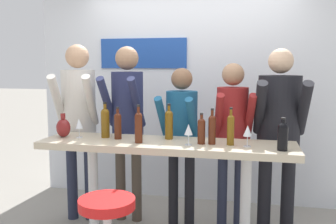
{
  "coord_description": "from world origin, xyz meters",
  "views": [
    {
      "loc": [
        0.7,
        -3.1,
        1.65
      ],
      "look_at": [
        0.0,
        0.08,
        1.24
      ],
      "focal_mm": 40.0,
      "sensor_mm": 36.0,
      "label": 1
    }
  ],
  "objects_px": {
    "person_center_right": "(279,122)",
    "wine_bottle_7": "(118,124)",
    "wine_bottle_3": "(283,135)",
    "person_left": "(127,113)",
    "wine_glass_0": "(79,124)",
    "tasting_table": "(166,161)",
    "person_center_left": "(181,129)",
    "wine_bottle_4": "(201,130)",
    "person_center": "(232,127)",
    "wine_glass_1": "(188,130)",
    "decorative_vase": "(63,127)",
    "wine_bottle_2": "(169,123)",
    "wine_bottle_5": "(231,128)",
    "wine_bottle_0": "(212,128)",
    "wine_glass_2": "(248,132)",
    "person_far_left": "(79,112)",
    "wine_bottle_6": "(139,126)",
    "wine_bottle_1": "(105,121)"
  },
  "relations": [
    {
      "from": "person_far_left",
      "to": "wine_glass_2",
      "type": "bearing_deg",
      "value": -27.39
    },
    {
      "from": "person_center_right",
      "to": "wine_glass_0",
      "type": "bearing_deg",
      "value": -166.12
    },
    {
      "from": "wine_bottle_2",
      "to": "wine_glass_0",
      "type": "xyz_separation_m",
      "value": [
        -0.82,
        -0.11,
        -0.02
      ]
    },
    {
      "from": "person_far_left",
      "to": "person_center_right",
      "type": "height_order",
      "value": "person_far_left"
    },
    {
      "from": "wine_glass_0",
      "to": "wine_glass_1",
      "type": "relative_size",
      "value": 1.0
    },
    {
      "from": "wine_glass_0",
      "to": "wine_bottle_7",
      "type": "bearing_deg",
      "value": 3.52
    },
    {
      "from": "person_center_right",
      "to": "wine_bottle_4",
      "type": "height_order",
      "value": "person_center_right"
    },
    {
      "from": "person_center_right",
      "to": "wine_bottle_1",
      "type": "bearing_deg",
      "value": -165.84
    },
    {
      "from": "person_far_left",
      "to": "person_center",
      "type": "height_order",
      "value": "person_far_left"
    },
    {
      "from": "wine_bottle_3",
      "to": "wine_bottle_7",
      "type": "distance_m",
      "value": 1.42
    },
    {
      "from": "wine_bottle_1",
      "to": "wine_bottle_6",
      "type": "relative_size",
      "value": 1.0
    },
    {
      "from": "wine_bottle_4",
      "to": "person_center_right",
      "type": "bearing_deg",
      "value": 41.0
    },
    {
      "from": "tasting_table",
      "to": "wine_bottle_2",
      "type": "relative_size",
      "value": 6.93
    },
    {
      "from": "wine_glass_1",
      "to": "wine_glass_2",
      "type": "xyz_separation_m",
      "value": [
        0.48,
        0.04,
        0.0
      ]
    },
    {
      "from": "wine_bottle_2",
      "to": "wine_glass_1",
      "type": "distance_m",
      "value": 0.3
    },
    {
      "from": "person_center",
      "to": "wine_glass_2",
      "type": "relative_size",
      "value": 9.4
    },
    {
      "from": "wine_bottle_7",
      "to": "wine_glass_2",
      "type": "bearing_deg",
      "value": -3.81
    },
    {
      "from": "person_center",
      "to": "wine_glass_1",
      "type": "bearing_deg",
      "value": -126.55
    },
    {
      "from": "person_center_right",
      "to": "wine_bottle_7",
      "type": "distance_m",
      "value": 1.52
    },
    {
      "from": "person_left",
      "to": "wine_bottle_2",
      "type": "relative_size",
      "value": 5.73
    },
    {
      "from": "tasting_table",
      "to": "person_left",
      "type": "height_order",
      "value": "person_left"
    },
    {
      "from": "person_far_left",
      "to": "wine_bottle_6",
      "type": "distance_m",
      "value": 0.99
    },
    {
      "from": "wine_glass_2",
      "to": "wine_glass_0",
      "type": "bearing_deg",
      "value": 177.97
    },
    {
      "from": "wine_bottle_0",
      "to": "wine_bottle_5",
      "type": "relative_size",
      "value": 0.96
    },
    {
      "from": "wine_bottle_3",
      "to": "wine_bottle_5",
      "type": "height_order",
      "value": "wine_bottle_5"
    },
    {
      "from": "person_center_right",
      "to": "decorative_vase",
      "type": "distance_m",
      "value": 2.02
    },
    {
      "from": "wine_bottle_4",
      "to": "decorative_vase",
      "type": "bearing_deg",
      "value": 178.61
    },
    {
      "from": "wine_bottle_6",
      "to": "decorative_vase",
      "type": "relative_size",
      "value": 1.49
    },
    {
      "from": "person_center_left",
      "to": "decorative_vase",
      "type": "height_order",
      "value": "person_center_left"
    },
    {
      "from": "wine_bottle_5",
      "to": "wine_bottle_0",
      "type": "bearing_deg",
      "value": 179.99
    },
    {
      "from": "wine_bottle_4",
      "to": "wine_glass_0",
      "type": "xyz_separation_m",
      "value": [
        -1.12,
        0.03,
        0.0
      ]
    },
    {
      "from": "person_left",
      "to": "wine_bottle_5",
      "type": "height_order",
      "value": "person_left"
    },
    {
      "from": "wine_bottle_4",
      "to": "wine_glass_1",
      "type": "distance_m",
      "value": 0.12
    },
    {
      "from": "person_center",
      "to": "wine_bottle_7",
      "type": "xyz_separation_m",
      "value": [
        -0.99,
        -0.52,
        0.07
      ]
    },
    {
      "from": "person_far_left",
      "to": "person_center_right",
      "type": "xyz_separation_m",
      "value": [
        2.01,
        0.09,
        -0.05
      ]
    },
    {
      "from": "wine_bottle_3",
      "to": "decorative_vase",
      "type": "height_order",
      "value": "wine_bottle_3"
    },
    {
      "from": "person_center_right",
      "to": "wine_glass_2",
      "type": "relative_size",
      "value": 10.17
    },
    {
      "from": "wine_bottle_7",
      "to": "wine_bottle_4",
      "type": "bearing_deg",
      "value": -3.93
    },
    {
      "from": "person_center",
      "to": "wine_bottle_4",
      "type": "xyz_separation_m",
      "value": [
        -0.23,
        -0.58,
        0.06
      ]
    },
    {
      "from": "tasting_table",
      "to": "person_center_right",
      "type": "xyz_separation_m",
      "value": [
        0.97,
        0.55,
        0.29
      ]
    },
    {
      "from": "person_left",
      "to": "wine_glass_0",
      "type": "bearing_deg",
      "value": -117.0
    },
    {
      "from": "wine_bottle_7",
      "to": "decorative_vase",
      "type": "distance_m",
      "value": 0.53
    },
    {
      "from": "tasting_table",
      "to": "person_center_left",
      "type": "xyz_separation_m",
      "value": [
        0.05,
        0.49,
        0.2
      ]
    },
    {
      "from": "wine_bottle_7",
      "to": "decorative_vase",
      "type": "xyz_separation_m",
      "value": [
        -0.52,
        -0.02,
        -0.04
      ]
    },
    {
      "from": "wine_bottle_3",
      "to": "wine_glass_0",
      "type": "distance_m",
      "value": 1.78
    },
    {
      "from": "person_center",
      "to": "wine_bottle_6",
      "type": "xyz_separation_m",
      "value": [
        -0.76,
        -0.65,
        0.09
      ]
    },
    {
      "from": "wine_bottle_2",
      "to": "wine_bottle_3",
      "type": "relative_size",
      "value": 1.24
    },
    {
      "from": "wine_bottle_0",
      "to": "wine_glass_0",
      "type": "height_order",
      "value": "wine_bottle_0"
    },
    {
      "from": "wine_bottle_1",
      "to": "wine_bottle_4",
      "type": "xyz_separation_m",
      "value": [
        0.89,
        -0.09,
        -0.03
      ]
    },
    {
      "from": "wine_bottle_0",
      "to": "wine_bottle_2",
      "type": "relative_size",
      "value": 0.95
    }
  ]
}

